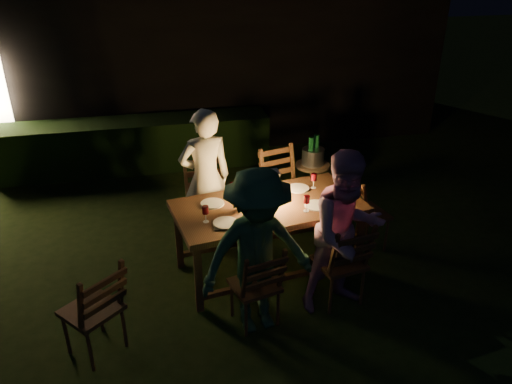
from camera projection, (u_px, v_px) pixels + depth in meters
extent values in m
plane|color=black|center=(197.00, 308.00, 4.99)|extent=(40.00, 40.00, 0.00)
cube|color=black|center=(155.00, 41.00, 9.70)|extent=(10.00, 4.00, 3.20)
cube|color=black|center=(137.00, 144.00, 8.00)|extent=(4.20, 0.70, 0.80)
cube|color=#502C1A|center=(269.00, 207.00, 5.26)|extent=(2.09, 1.26, 0.06)
cube|color=#502C1A|center=(199.00, 280.00, 4.82)|extent=(0.07, 0.07, 0.72)
cube|color=#502C1A|center=(179.00, 239.00, 5.49)|extent=(0.07, 0.07, 0.72)
cube|color=#502C1A|center=(359.00, 244.00, 5.41)|extent=(0.07, 0.07, 0.72)
cube|color=#502C1A|center=(323.00, 211.00, 6.08)|extent=(0.07, 0.07, 0.72)
cube|color=#502C1A|center=(255.00, 285.00, 4.65)|extent=(0.49, 0.48, 0.04)
cube|color=#502C1A|center=(264.00, 272.00, 4.39)|extent=(0.43, 0.23, 0.48)
cube|color=#502C1A|center=(339.00, 262.00, 4.93)|extent=(0.50, 0.49, 0.04)
cube|color=#502C1A|center=(352.00, 248.00, 4.65)|extent=(0.46, 0.22, 0.52)
cube|color=#502C1A|center=(209.00, 208.00, 5.87)|extent=(0.50, 0.48, 0.04)
cube|color=#502C1A|center=(204.00, 177.00, 5.91)|extent=(0.49, 0.18, 0.56)
cube|color=#502C1A|center=(286.00, 194.00, 6.20)|extent=(0.58, 0.57, 0.04)
cube|color=#502C1A|center=(278.00, 166.00, 6.23)|extent=(0.50, 0.28, 0.56)
cube|color=#502C1A|center=(367.00, 214.00, 5.82)|extent=(0.50, 0.51, 0.04)
cube|color=#502C1A|center=(355.00, 195.00, 5.62)|extent=(0.23, 0.46, 0.52)
cube|color=#502C1A|center=(92.00, 310.00, 4.29)|extent=(0.60, 0.60, 0.04)
cube|color=#502C1A|center=(101.00, 292.00, 4.06)|extent=(0.43, 0.39, 0.51)
imported|color=white|center=(206.00, 179.00, 5.77)|extent=(0.67, 0.49, 1.68)
imported|color=#C185B3|center=(346.00, 233.00, 4.71)|extent=(0.89, 0.74, 1.65)
imported|color=#2E5D3E|center=(257.00, 253.00, 4.42)|extent=(1.13, 0.75, 1.63)
cube|color=white|center=(271.00, 200.00, 5.30)|extent=(0.15, 0.15, 0.03)
cube|color=white|center=(272.00, 173.00, 5.16)|extent=(0.16, 0.16, 0.03)
cylinder|color=#FF9E3F|center=(271.00, 190.00, 5.25)|extent=(0.09, 0.09, 0.18)
cylinder|color=white|center=(212.00, 203.00, 5.25)|extent=(0.25, 0.25, 0.01)
cylinder|color=white|center=(226.00, 223.00, 4.88)|extent=(0.25, 0.25, 0.01)
cylinder|color=white|center=(298.00, 188.00, 5.57)|extent=(0.25, 0.25, 0.01)
cylinder|color=white|center=(316.00, 205.00, 5.21)|extent=(0.25, 0.25, 0.01)
cylinder|color=#0F471E|center=(246.00, 196.00, 5.10)|extent=(0.07, 0.07, 0.28)
cube|color=red|center=(267.00, 220.00, 4.93)|extent=(0.18, 0.14, 0.01)
cube|color=red|center=(329.00, 207.00, 5.17)|extent=(0.18, 0.14, 0.01)
cube|color=black|center=(221.00, 228.00, 4.79)|extent=(0.14, 0.07, 0.01)
cylinder|color=olive|center=(313.00, 165.00, 6.72)|extent=(0.46, 0.46, 0.04)
cylinder|color=olive|center=(311.00, 186.00, 6.85)|extent=(0.05, 0.05, 0.60)
cylinder|color=#A5A8AD|center=(313.00, 157.00, 6.66)|extent=(0.30, 0.30, 0.22)
cylinder|color=#0F471E|center=(311.00, 155.00, 6.59)|extent=(0.07, 0.07, 0.32)
cylinder|color=#0F471E|center=(316.00, 152.00, 6.68)|extent=(0.07, 0.07, 0.32)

